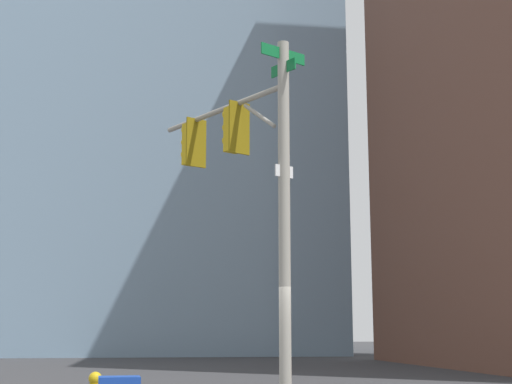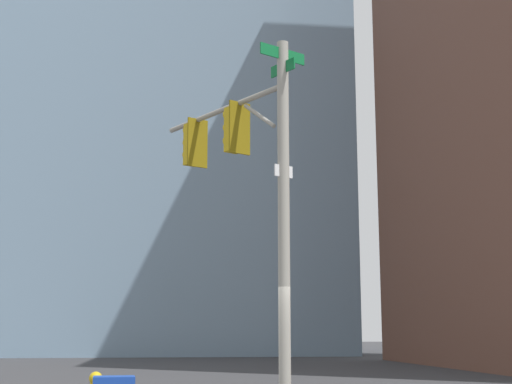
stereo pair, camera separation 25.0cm
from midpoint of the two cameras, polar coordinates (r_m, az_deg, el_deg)
signal_pole_assembly at (r=15.86m, az=-1.12°, el=1.49°), size 4.13×2.74×7.50m
building_brick_midblock at (r=68.15m, az=-5.75°, el=6.05°), size 21.11×14.02×42.08m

